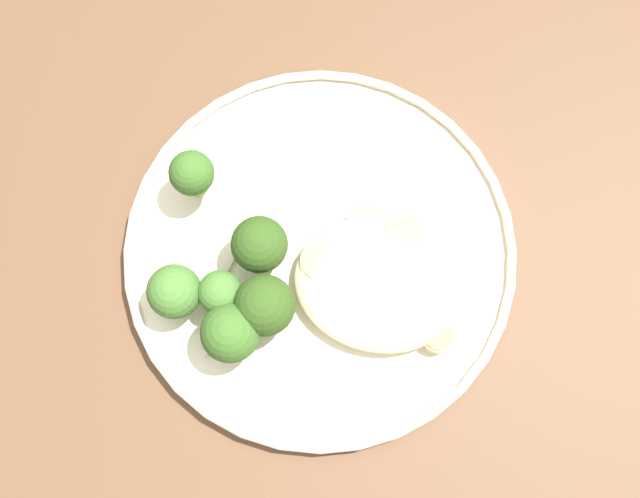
% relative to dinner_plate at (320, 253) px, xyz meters
% --- Properties ---
extents(ground, '(6.00, 6.00, 0.00)m').
position_rel_dinner_plate_xyz_m(ground, '(0.06, -0.01, -0.75)').
color(ground, '#47423D').
extents(wooden_dining_table, '(1.40, 1.00, 0.74)m').
position_rel_dinner_plate_xyz_m(wooden_dining_table, '(0.06, -0.01, -0.09)').
color(wooden_dining_table, brown).
rests_on(wooden_dining_table, ground).
extents(dinner_plate, '(0.29, 0.29, 0.02)m').
position_rel_dinner_plate_xyz_m(dinner_plate, '(0.00, 0.00, 0.00)').
color(dinner_plate, beige).
rests_on(dinner_plate, wooden_dining_table).
extents(noodle_bed, '(0.12, 0.10, 0.02)m').
position_rel_dinner_plate_xyz_m(noodle_bed, '(0.05, -0.02, 0.01)').
color(noodle_bed, beige).
rests_on(noodle_bed, dinner_plate).
extents(seared_scallop_half_hidden, '(0.03, 0.03, 0.01)m').
position_rel_dinner_plate_xyz_m(seared_scallop_half_hidden, '(0.03, 0.02, 0.01)').
color(seared_scallop_half_hidden, beige).
rests_on(seared_scallop_half_hidden, dinner_plate).
extents(seared_scallop_tilted_round, '(0.03, 0.03, 0.02)m').
position_rel_dinner_plate_xyz_m(seared_scallop_tilted_round, '(0.00, -0.01, 0.01)').
color(seared_scallop_tilted_round, beige).
rests_on(seared_scallop_tilted_round, dinner_plate).
extents(seared_scallop_front_small, '(0.03, 0.03, 0.02)m').
position_rel_dinner_plate_xyz_m(seared_scallop_front_small, '(0.05, -0.01, 0.01)').
color(seared_scallop_front_small, '#E5C689').
rests_on(seared_scallop_front_small, dinner_plate).
extents(seared_scallop_left_edge, '(0.02, 0.02, 0.01)m').
position_rel_dinner_plate_xyz_m(seared_scallop_left_edge, '(0.09, -0.05, 0.01)').
color(seared_scallop_left_edge, '#E5C689').
rests_on(seared_scallop_left_edge, dinner_plate).
extents(seared_scallop_tiny_bay, '(0.03, 0.03, 0.02)m').
position_rel_dinner_plate_xyz_m(seared_scallop_tiny_bay, '(0.05, 0.02, 0.01)').
color(seared_scallop_tiny_bay, beige).
rests_on(seared_scallop_tiny_bay, dinner_plate).
extents(broccoli_floret_near_rim, '(0.04, 0.04, 0.05)m').
position_rel_dinner_plate_xyz_m(broccoli_floret_near_rim, '(-0.05, -0.08, 0.03)').
color(broccoli_floret_near_rim, '#7A994C').
rests_on(broccoli_floret_near_rim, dinner_plate).
extents(broccoli_floret_rear_charred, '(0.04, 0.04, 0.05)m').
position_rel_dinner_plate_xyz_m(broccoli_floret_rear_charred, '(-0.04, -0.01, 0.03)').
color(broccoli_floret_rear_charred, '#89A356').
rests_on(broccoli_floret_rear_charred, dinner_plate).
extents(broccoli_floret_tall_stalk, '(0.04, 0.04, 0.06)m').
position_rel_dinner_plate_xyz_m(broccoli_floret_tall_stalk, '(-0.03, -0.05, 0.04)').
color(broccoli_floret_tall_stalk, '#7A994C').
rests_on(broccoli_floret_tall_stalk, dinner_plate).
extents(broccoli_floret_center_pile, '(0.03, 0.03, 0.05)m').
position_rel_dinner_plate_xyz_m(broccoli_floret_center_pile, '(-0.06, -0.05, 0.03)').
color(broccoli_floret_center_pile, '#89A356').
rests_on(broccoli_floret_center_pile, dinner_plate).
extents(broccoli_floret_right_tilted, '(0.04, 0.04, 0.05)m').
position_rel_dinner_plate_xyz_m(broccoli_floret_right_tilted, '(-0.09, -0.05, 0.03)').
color(broccoli_floret_right_tilted, '#89A356').
rests_on(broccoli_floret_right_tilted, dinner_plate).
extents(broccoli_floret_left_leaning, '(0.03, 0.03, 0.05)m').
position_rel_dinner_plate_xyz_m(broccoli_floret_left_leaning, '(-0.10, 0.03, 0.04)').
color(broccoli_floret_left_leaning, '#89A356').
rests_on(broccoli_floret_left_leaning, dinner_plate).
extents(onion_sliver_curled_piece, '(0.01, 0.04, 0.00)m').
position_rel_dinner_plate_xyz_m(onion_sliver_curled_piece, '(-0.03, -0.05, 0.01)').
color(onion_sliver_curled_piece, silver).
rests_on(onion_sliver_curled_piece, dinner_plate).
extents(onion_sliver_pale_crescent, '(0.01, 0.04, 0.00)m').
position_rel_dinner_plate_xyz_m(onion_sliver_pale_crescent, '(-0.06, -0.03, 0.01)').
color(onion_sliver_pale_crescent, silver).
rests_on(onion_sliver_pale_crescent, dinner_plate).
extents(onion_sliver_long_sliver, '(0.03, 0.05, 0.00)m').
position_rel_dinner_plate_xyz_m(onion_sliver_long_sliver, '(-0.06, -0.07, 0.01)').
color(onion_sliver_long_sliver, silver).
rests_on(onion_sliver_long_sliver, dinner_plate).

